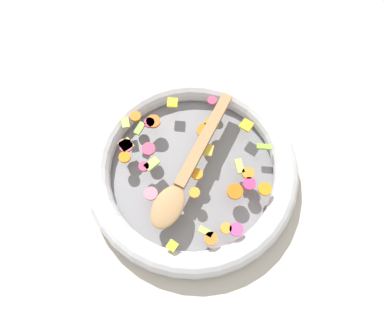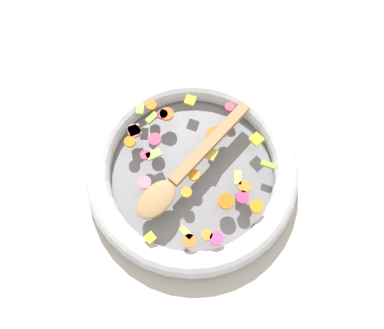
# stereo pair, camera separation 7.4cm
# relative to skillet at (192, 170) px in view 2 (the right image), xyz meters

# --- Properties ---
(ground_plane) EXTENTS (4.00, 4.00, 0.00)m
(ground_plane) POSITION_rel_skillet_xyz_m (0.00, 0.00, -0.02)
(ground_plane) COLOR beige
(skillet) EXTENTS (0.43, 0.43, 0.05)m
(skillet) POSITION_rel_skillet_xyz_m (0.00, 0.00, 0.00)
(skillet) COLOR slate
(skillet) RESTS_ON ground_plane
(chopped_vegetables) EXTENTS (0.34, 0.34, 0.01)m
(chopped_vegetables) POSITION_rel_skillet_xyz_m (0.00, -0.01, 0.03)
(chopped_vegetables) COLOR orange
(chopped_vegetables) RESTS_ON skillet
(wooden_spoon) EXTENTS (0.32, 0.07, 0.01)m
(wooden_spoon) POSITION_rel_skillet_xyz_m (0.02, -0.00, 0.04)
(wooden_spoon) COLOR #A87F51
(wooden_spoon) RESTS_ON chopped_vegetables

